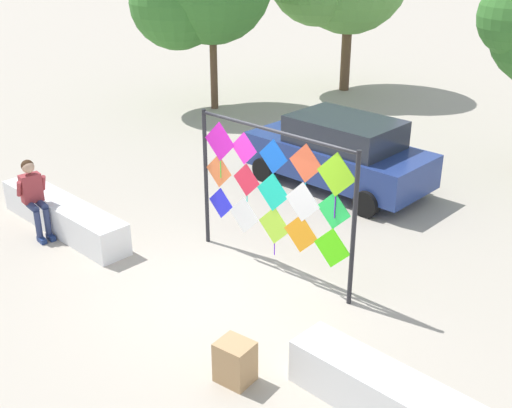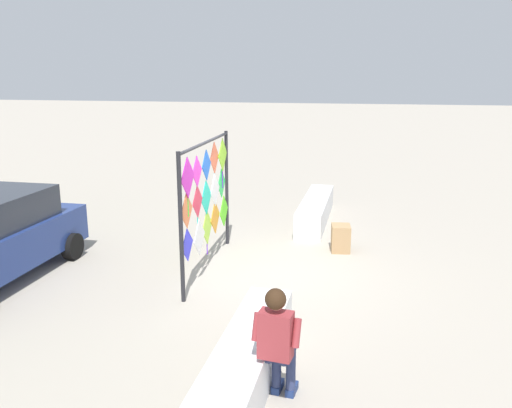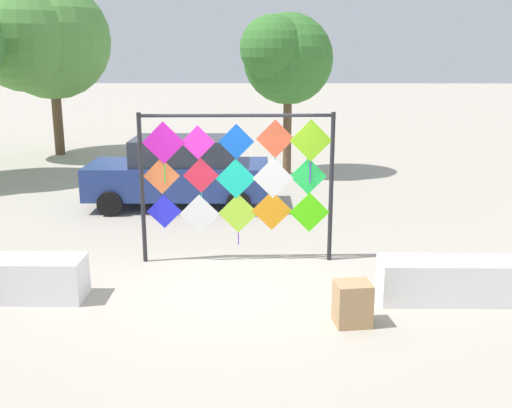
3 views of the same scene
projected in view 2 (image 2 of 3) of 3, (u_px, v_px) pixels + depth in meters
The scene contains 6 objects.
ground at pixel (266, 273), 9.70m from camera, with size 120.00×120.00×0.00m, color #ADA393.
plaza_ledge_left at pixel (243, 370), 5.97m from camera, with size 3.40×0.60×0.59m, color white.
plaza_ledge_right at pixel (316, 210), 13.08m from camera, with size 3.40×0.60×0.59m, color white.
kite_display_rack at pixel (207, 192), 9.62m from camera, with size 3.11×0.18×2.44m.
seated_vendor at pixel (278, 337), 5.60m from camera, with size 0.65×0.54×1.44m.
cardboard_box_large at pixel (341, 238), 10.85m from camera, with size 0.44×0.38×0.56m, color tan.
Camera 2 is at (-8.93, -1.81, 3.57)m, focal length 36.77 mm.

